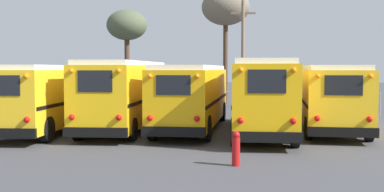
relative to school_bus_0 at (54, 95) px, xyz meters
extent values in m
plane|color=#424247|center=(6.37, 0.78, -1.65)|extent=(160.00, 160.00, 0.00)
cube|color=yellow|center=(0.00, 0.02, -0.07)|extent=(2.99, 10.36, 2.45)
cube|color=white|center=(0.00, 0.02, 1.26)|extent=(2.77, 9.94, 0.20)
cube|color=black|center=(0.31, -5.13, -1.11)|extent=(2.44, 0.34, 0.36)
cube|color=black|center=(0.30, -5.11, 0.61)|extent=(1.31, 0.11, 0.74)
sphere|color=red|center=(1.20, -5.09, -0.62)|extent=(0.22, 0.22, 0.22)
sphere|color=orange|center=(1.20, -5.09, 0.94)|extent=(0.18, 0.18, 0.18)
cube|color=black|center=(-1.20, -0.05, -0.25)|extent=(0.62, 10.02, 0.14)
cube|color=black|center=(1.20, 0.09, -0.25)|extent=(0.62, 10.02, 0.14)
cylinder|color=black|center=(-1.34, 3.76, -1.14)|extent=(0.34, 1.04, 1.02)
cylinder|color=black|center=(0.88, 3.90, -1.14)|extent=(0.34, 1.04, 1.02)
cylinder|color=black|center=(1.34, -3.73, -1.14)|extent=(0.34, 1.04, 1.02)
cube|color=yellow|center=(3.18, 1.06, 0.01)|extent=(2.87, 10.55, 2.68)
cube|color=white|center=(3.18, 1.06, 1.45)|extent=(2.66, 10.12, 0.20)
cube|color=black|center=(3.44, -4.20, -1.15)|extent=(2.43, 0.32, 0.36)
cube|color=black|center=(3.44, -4.18, 0.75)|extent=(1.31, 0.09, 0.80)
sphere|color=red|center=(2.55, -4.25, -0.59)|extent=(0.22, 0.22, 0.22)
sphere|color=orange|center=(2.55, -4.25, 1.13)|extent=(0.18, 0.18, 0.18)
sphere|color=red|center=(4.33, -4.17, -0.59)|extent=(0.22, 0.22, 0.22)
sphere|color=orange|center=(4.33, -4.17, 1.13)|extent=(0.18, 0.18, 0.18)
cube|color=black|center=(1.99, 1.00, -0.19)|extent=(0.52, 10.23, 0.14)
cube|color=black|center=(4.38, 1.11, -0.19)|extent=(0.52, 10.23, 0.14)
cylinder|color=black|center=(1.89, 4.92, -1.19)|extent=(0.32, 0.94, 0.93)
cylinder|color=black|center=(4.10, 5.03, -1.19)|extent=(0.32, 0.94, 0.93)
cylinder|color=black|center=(2.27, -2.92, -1.19)|extent=(0.32, 0.94, 0.93)
cylinder|color=black|center=(4.48, -2.81, -1.19)|extent=(0.32, 0.94, 0.93)
cube|color=#EAAA0F|center=(6.37, 1.16, -0.06)|extent=(2.44, 10.12, 2.45)
cube|color=white|center=(6.37, 1.16, 1.26)|extent=(2.25, 9.72, 0.20)
cube|color=black|center=(6.32, -3.93, -1.11)|extent=(2.40, 0.22, 0.36)
cube|color=black|center=(6.32, -3.90, 0.61)|extent=(1.29, 0.04, 0.73)
sphere|color=red|center=(5.44, -3.93, -0.61)|extent=(0.22, 0.22, 0.22)
sphere|color=orange|center=(5.44, -3.93, 0.94)|extent=(0.18, 0.18, 0.18)
sphere|color=red|center=(7.20, -3.94, -0.61)|extent=(0.22, 0.22, 0.22)
sphere|color=orange|center=(7.20, -3.94, 0.94)|extent=(0.18, 0.18, 0.18)
cube|color=black|center=(5.18, 1.18, -0.25)|extent=(0.12, 9.90, 0.14)
cube|color=black|center=(7.56, 1.15, -0.25)|extent=(0.12, 9.90, 0.14)
cylinder|color=black|center=(5.31, 4.93, -1.13)|extent=(0.29, 1.04, 1.04)
cylinder|color=black|center=(7.50, 4.90, -1.13)|extent=(0.29, 1.04, 1.04)
cylinder|color=black|center=(5.24, -2.58, -1.13)|extent=(0.29, 1.04, 1.04)
cylinder|color=black|center=(7.43, -2.60, -1.13)|extent=(0.29, 1.04, 1.04)
cube|color=#EAAA0F|center=(9.56, 0.01, 0.05)|extent=(2.62, 9.90, 2.66)
cube|color=white|center=(9.56, 0.01, 1.49)|extent=(2.42, 9.50, 0.20)
cube|color=black|center=(9.70, -4.94, -1.10)|extent=(2.39, 0.27, 0.36)
cube|color=black|center=(9.70, -4.92, 0.79)|extent=(1.29, 0.07, 0.80)
sphere|color=red|center=(8.82, -4.98, -0.55)|extent=(0.22, 0.22, 0.22)
sphere|color=orange|center=(8.82, -4.98, 1.17)|extent=(0.18, 0.18, 0.18)
sphere|color=red|center=(10.58, -4.93, -0.55)|extent=(0.22, 0.22, 0.22)
sphere|color=orange|center=(10.58, -4.93, 1.17)|extent=(0.18, 0.18, 0.18)
cube|color=black|center=(8.37, -0.02, -0.15)|extent=(0.30, 9.63, 0.14)
cube|color=black|center=(10.74, 0.04, -0.15)|extent=(0.30, 9.63, 0.14)
cylinder|color=black|center=(8.36, 3.59, -1.12)|extent=(0.31, 1.07, 1.06)
cylinder|color=black|center=(10.54, 3.66, -1.12)|extent=(0.31, 1.07, 1.06)
cylinder|color=black|center=(8.57, -3.64, -1.12)|extent=(0.31, 1.07, 1.06)
cylinder|color=black|center=(10.75, -3.57, -1.12)|extent=(0.31, 1.07, 1.06)
cube|color=yellow|center=(12.74, 1.98, -0.08)|extent=(2.90, 9.93, 2.47)
cube|color=white|center=(12.74, 1.98, 1.26)|extent=(2.69, 9.53, 0.20)
cube|color=black|center=(12.53, -2.98, -1.14)|extent=(2.55, 0.31, 0.36)
cube|color=black|center=(12.53, -2.95, 0.60)|extent=(1.37, 0.09, 0.74)
sphere|color=red|center=(11.60, -2.95, -0.64)|extent=(0.22, 0.22, 0.22)
sphere|color=orange|center=(11.60, -2.95, 0.94)|extent=(0.18, 0.18, 0.18)
sphere|color=red|center=(13.46, -3.03, -0.64)|extent=(0.22, 0.22, 0.22)
sphere|color=orange|center=(13.46, -3.03, 0.94)|extent=(0.18, 0.18, 0.18)
cube|color=black|center=(11.48, 2.03, -0.27)|extent=(0.43, 9.63, 0.14)
cube|color=black|center=(14.00, 1.92, -0.27)|extent=(0.43, 9.63, 0.14)
cylinder|color=black|center=(11.73, 5.64, -1.18)|extent=(0.32, 0.96, 0.95)
cylinder|color=black|center=(14.06, 5.54, -1.18)|extent=(0.32, 0.96, 0.95)
cylinder|color=black|center=(11.42, -1.59, -1.18)|extent=(0.32, 0.96, 0.95)
cylinder|color=black|center=(13.75, -1.69, -1.18)|extent=(0.32, 0.96, 0.95)
cylinder|color=#75604C|center=(8.30, 14.49, 2.28)|extent=(0.25, 0.25, 7.87)
cube|color=#75604C|center=(8.30, 14.49, 5.28)|extent=(1.80, 0.14, 0.14)
cylinder|color=#473323|center=(6.80, 17.72, 1.71)|extent=(0.37, 0.37, 6.73)
ellipsoid|color=#6B6051|center=(6.80, 17.72, 6.14)|extent=(3.87, 3.87, 2.90)
cylinder|color=#473323|center=(-1.68, 18.81, 1.16)|extent=(0.43, 0.43, 5.62)
ellipsoid|color=#4C563D|center=(-1.68, 18.81, 4.92)|extent=(3.45, 3.45, 2.59)
cylinder|color=#939399|center=(-4.00, 8.95, -0.95)|extent=(0.06, 0.06, 1.40)
cylinder|color=#939399|center=(-1.41, 8.95, -0.95)|extent=(0.06, 0.06, 1.40)
cylinder|color=#939399|center=(1.18, 8.95, -0.95)|extent=(0.06, 0.06, 1.40)
cylinder|color=#939399|center=(3.78, 8.95, -0.95)|extent=(0.06, 0.06, 1.40)
cylinder|color=#939399|center=(6.37, 8.95, -0.95)|extent=(0.06, 0.06, 1.40)
cylinder|color=#939399|center=(8.96, 8.95, -0.95)|extent=(0.06, 0.06, 1.40)
cylinder|color=#939399|center=(11.56, 8.95, -0.95)|extent=(0.06, 0.06, 1.40)
cylinder|color=#939399|center=(14.15, 8.95, -0.95)|extent=(0.06, 0.06, 1.40)
cylinder|color=#939399|center=(16.74, 8.95, -0.95)|extent=(0.06, 0.06, 1.40)
cylinder|color=#939399|center=(6.37, 8.95, -0.25)|extent=(20.74, 0.04, 0.04)
cylinder|color=#B21414|center=(8.77, -7.18, -1.23)|extent=(0.24, 0.24, 0.85)
sphere|color=#B21414|center=(8.77, -7.18, -0.73)|extent=(0.23, 0.23, 0.23)
camera|label=1|loc=(9.38, -21.26, 1.22)|focal=45.00mm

